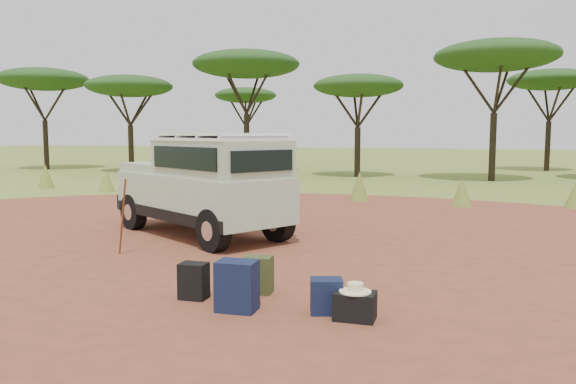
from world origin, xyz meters
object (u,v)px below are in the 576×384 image
(safari_vehicle, at_px, (205,187))
(backpack_black, at_px, (194,281))
(walking_staff, at_px, (122,217))
(duffel_navy, at_px, (326,296))
(backpack_olive, at_px, (258,275))
(backpack_navy, at_px, (237,286))
(hard_case, at_px, (355,306))

(safari_vehicle, height_order, backpack_black, safari_vehicle)
(walking_staff, bearing_deg, duffel_navy, -87.02)
(safari_vehicle, height_order, backpack_olive, safari_vehicle)
(walking_staff, height_order, duffel_navy, walking_staff)
(backpack_navy, distance_m, backpack_olive, 0.76)
(safari_vehicle, relative_size, backpack_navy, 7.50)
(walking_staff, bearing_deg, backpack_navy, -97.10)
(safari_vehicle, distance_m, hard_case, 5.72)
(hard_case, bearing_deg, backpack_navy, -175.91)
(backpack_olive, relative_size, duffel_navy, 1.20)
(duffel_navy, xyz_separation_m, hard_case, (0.36, -0.11, -0.04))
(backpack_navy, height_order, duffel_navy, backpack_navy)
(walking_staff, distance_m, backpack_olive, 3.31)
(walking_staff, xyz_separation_m, backpack_black, (2.32, -1.86, -0.43))
(safari_vehicle, bearing_deg, walking_staff, -72.34)
(backpack_black, bearing_deg, walking_staff, 138.70)
(backpack_black, relative_size, backpack_olive, 0.94)
(backpack_black, height_order, backpack_olive, backpack_olive)
(backpack_olive, bearing_deg, backpack_navy, -91.85)
(backpack_black, xyz_separation_m, backpack_olive, (0.67, 0.50, 0.01))
(backpack_navy, height_order, hard_case, backpack_navy)
(hard_case, bearing_deg, backpack_black, 175.00)
(safari_vehicle, bearing_deg, duffel_navy, -17.77)
(walking_staff, xyz_separation_m, backpack_olive, (2.99, -1.36, -0.41))
(walking_staff, bearing_deg, safari_vehicle, 15.24)
(backpack_navy, height_order, backpack_olive, backpack_navy)
(safari_vehicle, relative_size, duffel_navy, 10.96)
(safari_vehicle, bearing_deg, backpack_black, -34.55)
(safari_vehicle, relative_size, backpack_black, 9.71)
(backpack_olive, distance_m, duffel_navy, 1.16)
(walking_staff, height_order, backpack_navy, walking_staff)
(safari_vehicle, relative_size, hard_case, 9.96)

